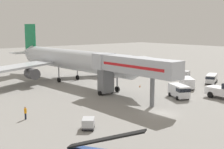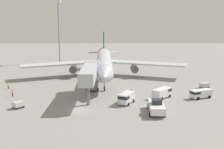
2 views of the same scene
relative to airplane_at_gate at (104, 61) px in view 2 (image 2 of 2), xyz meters
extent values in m
plane|color=gray|center=(-4.11, -31.04, -5.01)|extent=(300.00, 300.00, 0.00)
cylinder|color=silver|center=(0.05, -1.66, 0.08)|extent=(5.66, 36.48, 4.46)
cone|color=silver|center=(0.73, -21.98, 0.08)|extent=(4.51, 4.45, 4.37)
cone|color=silver|center=(-0.65, 19.85, 0.42)|extent=(4.46, 6.83, 4.24)
cube|color=#147A47|center=(-0.60, 18.18, 4.54)|extent=(0.53, 5.27, 7.14)
cube|color=silver|center=(2.09, 17.79, 0.64)|extent=(5.48, 4.00, 0.24)
cube|color=silver|center=(-3.26, 17.61, 0.64)|extent=(5.48, 4.00, 0.24)
cube|color=silver|center=(13.19, 2.28, -0.92)|extent=(24.19, 13.14, 0.44)
cube|color=silver|center=(-13.31, 1.41, -0.92)|extent=(23.93, 14.46, 0.44)
cylinder|color=#4C4C51|center=(9.19, 0.61, -2.34)|extent=(2.38, 3.05, 2.29)
cylinder|color=#4C4C51|center=(-9.21, 0.00, -2.34)|extent=(2.38, 3.05, 2.29)
cylinder|color=gray|center=(0.52, -15.83, -2.86)|extent=(0.28, 0.28, 3.20)
cylinder|color=black|center=(0.52, -15.83, -4.46)|extent=(0.39, 1.11, 1.10)
cylinder|color=gray|center=(2.55, 0.60, -2.86)|extent=(0.28, 0.28, 3.20)
cylinder|color=black|center=(2.55, 0.60, -4.46)|extent=(0.39, 1.11, 1.10)
cylinder|color=gray|center=(-2.58, 0.43, -2.86)|extent=(0.28, 0.28, 3.20)
cylinder|color=black|center=(-2.58, 0.43, -4.46)|extent=(0.39, 1.11, 1.10)
cube|color=#B2B7C1|center=(-2.56, -24.29, 1.13)|extent=(3.11, 16.38, 2.70)
cube|color=red|center=(-4.08, -24.28, 1.13)|extent=(0.13, 13.75, 0.44)
cube|color=#B2B7C1|center=(-2.50, -15.50, 1.13)|extent=(3.47, 2.82, 2.84)
cube|color=#232833|center=(-2.49, -14.20, 1.38)|extent=(3.30, 0.26, 0.90)
cube|color=slate|center=(-2.50, -16.10, -2.41)|extent=(2.56, 1.82, 4.39)
cylinder|color=black|center=(-3.93, -16.09, -4.61)|extent=(0.31, 0.80, 0.80)
cylinder|color=black|center=(-1.08, -16.11, -4.61)|extent=(0.31, 0.80, 0.80)
cylinder|color=slate|center=(-2.58, -27.56, -2.61)|extent=(0.70, 0.70, 4.79)
cube|color=white|center=(10.90, -32.61, -3.79)|extent=(3.09, 7.38, 1.34)
cube|color=#232833|center=(10.88, -32.97, -2.67)|extent=(2.00, 1.89, 0.90)
cylinder|color=black|center=(12.07, -35.02, -4.46)|extent=(0.45, 1.12, 1.10)
cylinder|color=black|center=(9.49, -34.89, -4.46)|extent=(0.45, 1.12, 1.10)
cylinder|color=black|center=(12.31, -30.32, -4.46)|extent=(0.45, 1.12, 1.10)
cylinder|color=black|center=(9.73, -30.19, -4.46)|extent=(0.45, 1.12, 1.10)
cube|color=silver|center=(5.50, -26.53, -3.71)|extent=(3.86, 5.12, 2.02)
cube|color=#1E232D|center=(4.80, -27.97, -3.26)|extent=(2.49, 2.24, 0.65)
cylinder|color=black|center=(5.73, -28.26, -4.67)|extent=(0.62, 0.77, 0.68)
cylinder|color=black|center=(3.99, -27.42, -4.67)|extent=(0.62, 0.77, 0.68)
cylinder|color=black|center=(7.00, -25.63, -4.67)|extent=(0.62, 0.77, 0.68)
cylinder|color=black|center=(5.26, -24.79, -4.67)|extent=(0.62, 0.77, 0.68)
cube|color=white|center=(22.58, -22.41, -3.88)|extent=(5.43, 3.81, 1.68)
cube|color=#1E232D|center=(21.00, -23.11, -3.51)|extent=(2.27, 2.42, 0.54)
cylinder|color=black|center=(21.51, -23.88, -4.67)|extent=(0.76, 0.59, 0.68)
cylinder|color=black|center=(20.77, -22.22, -4.67)|extent=(0.76, 0.59, 0.68)
cylinder|color=black|center=(24.39, -22.59, -4.67)|extent=(0.76, 0.59, 0.68)
cylinder|color=black|center=(23.65, -20.93, -4.67)|extent=(0.76, 0.59, 0.68)
cube|color=white|center=(13.73, -22.23, -3.77)|extent=(5.07, 5.31, 1.89)
cube|color=#1E232D|center=(14.93, -20.90, -3.36)|extent=(2.70, 2.67, 0.60)
cylinder|color=black|center=(14.08, -20.34, -4.67)|extent=(0.73, 0.76, 0.68)
cylinder|color=black|center=(15.57, -21.68, -4.67)|extent=(0.73, 0.76, 0.68)
cylinder|color=black|center=(11.90, -22.77, -4.67)|extent=(0.73, 0.76, 0.68)
cylinder|color=black|center=(13.39, -24.11, -4.67)|extent=(0.73, 0.76, 0.68)
cube|color=#38383D|center=(-16.49, -29.77, -4.72)|extent=(2.41, 2.47, 0.22)
cube|color=silver|center=(-16.49, -29.77, -4.14)|extent=(2.41, 2.47, 0.94)
cylinder|color=black|center=(-16.51, -28.81, -4.83)|extent=(0.33, 0.35, 0.36)
cylinder|color=black|center=(-15.52, -29.67, -4.83)|extent=(0.33, 0.35, 0.36)
cylinder|color=black|center=(-17.45, -29.87, -4.83)|extent=(0.33, 0.35, 0.36)
cylinder|color=black|center=(-16.46, -30.74, -4.83)|extent=(0.33, 0.35, 0.36)
cube|color=#38383D|center=(26.28, -12.99, -4.72)|extent=(2.60, 2.14, 0.22)
cube|color=silver|center=(26.28, -12.99, -4.13)|extent=(2.60, 2.14, 0.96)
cylinder|color=black|center=(26.78, -12.10, -4.83)|extent=(0.38, 0.24, 0.36)
cylinder|color=black|center=(27.24, -13.35, -4.83)|extent=(0.38, 0.24, 0.36)
cylinder|color=black|center=(25.31, -12.64, -4.83)|extent=(0.38, 0.24, 0.36)
cylinder|color=black|center=(25.78, -13.89, -4.83)|extent=(0.38, 0.24, 0.36)
cylinder|color=#1E2333|center=(-20.59, -21.10, -4.58)|extent=(0.36, 0.36, 0.86)
cylinder|color=orange|center=(-20.59, -21.10, -3.81)|extent=(0.47, 0.47, 0.68)
sphere|color=tan|center=(-20.59, -21.10, -3.34)|extent=(0.23, 0.23, 0.23)
cylinder|color=#1E2333|center=(-24.21, -13.53, -4.59)|extent=(0.35, 0.35, 0.84)
cylinder|color=#D8EA19|center=(-24.21, -13.53, -3.84)|extent=(0.47, 0.47, 0.66)
sphere|color=tan|center=(-24.21, -13.53, -3.37)|extent=(0.23, 0.23, 0.23)
cube|color=black|center=(7.30, -15.29, -5.00)|extent=(0.34, 0.34, 0.03)
cone|color=orange|center=(7.30, -15.29, -4.73)|extent=(0.29, 0.29, 0.50)
cylinder|color=#93969B|center=(-18.92, 31.38, 6.82)|extent=(0.56, 0.56, 23.65)
cube|color=silver|center=(-18.92, 31.38, 19.14)|extent=(2.40, 2.40, 1.00)
camera|label=1|loc=(-37.68, -59.03, 7.28)|focal=49.28mm
camera|label=2|loc=(2.41, -85.75, 13.02)|focal=46.44mm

